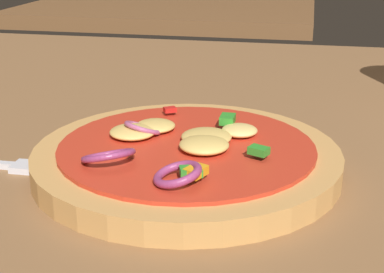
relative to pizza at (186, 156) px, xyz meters
The scene contains 3 objects.
dining_table 0.05m from the pizza, 169.14° to the left, with size 1.14×1.05×0.03m.
pizza is the anchor object (origin of this frame).
background_table 1.09m from the pizza, 103.86° to the left, with size 0.71×0.63×0.03m.
Camera 1 is at (0.13, -0.40, 0.21)m, focal length 52.86 mm.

